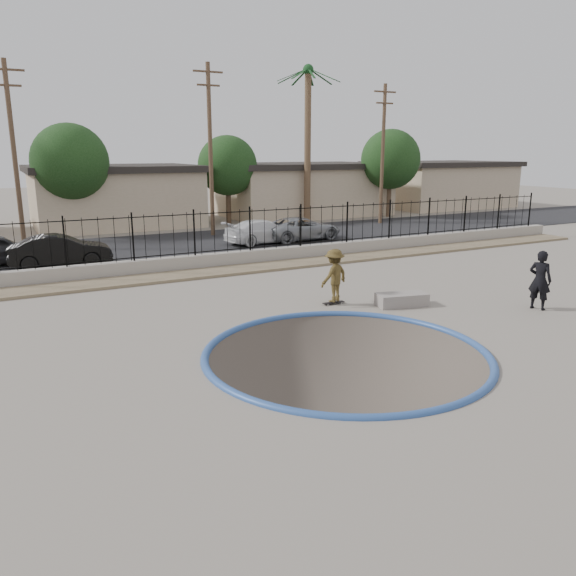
% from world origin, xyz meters
% --- Properties ---
extents(ground, '(120.00, 120.00, 2.20)m').
position_xyz_m(ground, '(0.00, 12.00, -1.10)').
color(ground, gray).
rests_on(ground, ground).
extents(bowl_pit, '(6.84, 6.84, 1.80)m').
position_xyz_m(bowl_pit, '(0.00, -1.00, 0.00)').
color(bowl_pit, '#494138').
rests_on(bowl_pit, ground).
extents(coping_ring, '(7.04, 7.04, 0.20)m').
position_xyz_m(coping_ring, '(0.00, -1.00, 0.00)').
color(coping_ring, '#2E5297').
rests_on(coping_ring, ground).
extents(rock_strip, '(42.00, 1.60, 0.11)m').
position_xyz_m(rock_strip, '(0.00, 9.20, 0.06)').
color(rock_strip, '#8B775B').
rests_on(rock_strip, ground).
extents(retaining_wall, '(42.00, 0.45, 0.60)m').
position_xyz_m(retaining_wall, '(0.00, 10.30, 0.30)').
color(retaining_wall, '#9E958B').
rests_on(retaining_wall, ground).
extents(fence, '(40.00, 0.04, 1.80)m').
position_xyz_m(fence, '(0.00, 10.30, 1.50)').
color(fence, black).
rests_on(fence, retaining_wall).
extents(street, '(90.00, 8.00, 0.04)m').
position_xyz_m(street, '(0.00, 17.00, 0.02)').
color(street, black).
rests_on(street, ground).
extents(house_center, '(10.60, 8.60, 3.90)m').
position_xyz_m(house_center, '(0.00, 26.50, 1.97)').
color(house_center, tan).
rests_on(house_center, ground).
extents(house_east, '(12.60, 8.60, 3.90)m').
position_xyz_m(house_east, '(14.00, 26.50, 1.97)').
color(house_east, tan).
rests_on(house_east, ground).
extents(house_east_far, '(11.60, 8.60, 3.90)m').
position_xyz_m(house_east_far, '(28.00, 26.50, 1.97)').
color(house_east_far, tan).
rests_on(house_east_far, ground).
extents(palm_right, '(2.30, 2.30, 10.30)m').
position_xyz_m(palm_right, '(12.00, 22.00, 7.33)').
color(palm_right, brown).
rests_on(palm_right, ground).
extents(utility_pole_left, '(1.70, 0.24, 9.00)m').
position_xyz_m(utility_pole_left, '(-6.00, 19.00, 4.70)').
color(utility_pole_left, '#473323').
rests_on(utility_pole_left, ground).
extents(utility_pole_mid, '(1.70, 0.24, 9.50)m').
position_xyz_m(utility_pole_mid, '(4.00, 19.00, 4.96)').
color(utility_pole_mid, '#473323').
rests_on(utility_pole_mid, ground).
extents(utility_pole_right, '(1.70, 0.24, 9.00)m').
position_xyz_m(utility_pole_right, '(16.00, 19.00, 4.70)').
color(utility_pole_right, '#473323').
rests_on(utility_pole_right, ground).
extents(street_tree_left, '(4.32, 4.32, 6.36)m').
position_xyz_m(street_tree_left, '(-3.00, 23.00, 4.19)').
color(street_tree_left, '#473323').
rests_on(street_tree_left, ground).
extents(street_tree_mid, '(3.96, 3.96, 5.83)m').
position_xyz_m(street_tree_mid, '(7.00, 24.00, 3.84)').
color(street_tree_mid, '#473323').
rests_on(street_tree_mid, ground).
extents(street_tree_right, '(4.32, 4.32, 6.36)m').
position_xyz_m(street_tree_right, '(19.00, 22.00, 4.19)').
color(street_tree_right, '#473323').
rests_on(street_tree_right, ground).
extents(skater, '(1.24, 0.94, 1.70)m').
position_xyz_m(skater, '(2.17, 3.00, 0.85)').
color(skater, brown).
rests_on(skater, ground).
extents(skateboard, '(0.75, 0.21, 0.06)m').
position_xyz_m(skateboard, '(2.17, 3.00, 0.05)').
color(skateboard, black).
rests_on(skateboard, ground).
extents(videographer, '(0.66, 0.79, 1.86)m').
position_xyz_m(videographer, '(7.50, -0.44, 0.93)').
color(videographer, black).
rests_on(videographer, ground).
extents(concrete_ledge, '(1.72, 1.04, 0.40)m').
position_xyz_m(concrete_ledge, '(4.00, 1.84, 0.20)').
color(concrete_ledge, gray).
rests_on(concrete_ledge, ground).
extents(car_b, '(4.19, 1.73, 1.35)m').
position_xyz_m(car_b, '(-4.87, 13.40, 0.71)').
color(car_b, black).
rests_on(car_b, street).
extents(car_c, '(4.38, 2.05, 1.24)m').
position_xyz_m(car_c, '(5.36, 15.00, 0.65)').
color(car_c, white).
rests_on(car_c, street).
extents(car_d, '(4.69, 2.48, 1.26)m').
position_xyz_m(car_d, '(7.65, 15.00, 0.66)').
color(car_d, gray).
rests_on(car_d, street).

